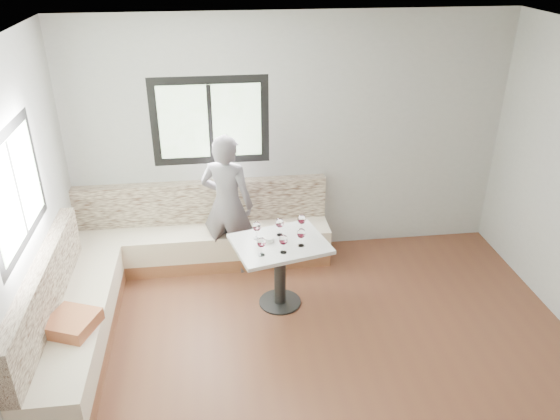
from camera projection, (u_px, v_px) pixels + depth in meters
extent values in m
cube|color=brown|center=(332.00, 393.00, 4.65)|extent=(5.00, 5.00, 0.01)
cube|color=white|center=(351.00, 60.00, 3.38)|extent=(5.00, 5.00, 0.01)
cube|color=#B7B7B2|center=(291.00, 139.00, 6.22)|extent=(5.00, 0.01, 2.80)
cube|color=black|center=(210.00, 121.00, 6.00)|extent=(1.30, 0.02, 1.00)
cube|color=black|center=(16.00, 189.00, 4.41)|extent=(0.02, 1.30, 1.00)
cube|color=#925938|center=(206.00, 256.00, 6.46)|extent=(2.90, 0.55, 0.16)
cube|color=#F6E9CB|center=(204.00, 240.00, 6.36)|extent=(2.90, 0.55, 0.29)
cube|color=beige|center=(202.00, 202.00, 6.36)|extent=(2.90, 0.14, 0.50)
cube|color=#925938|center=(80.00, 344.00, 5.09)|extent=(0.55, 2.25, 0.16)
cube|color=#F6E9CB|center=(76.00, 325.00, 4.99)|extent=(0.55, 2.25, 0.29)
cube|color=beige|center=(44.00, 291.00, 4.79)|extent=(0.14, 2.25, 0.50)
cube|color=#AB493A|center=(72.00, 323.00, 4.69)|extent=(0.51, 0.51, 0.12)
cylinder|color=black|center=(280.00, 302.00, 5.78)|extent=(0.44, 0.44, 0.02)
cylinder|color=black|center=(280.00, 275.00, 5.63)|extent=(0.12, 0.12, 0.70)
cube|color=white|center=(280.00, 244.00, 5.46)|extent=(1.05, 0.90, 0.04)
imported|color=#615B62|center=(227.00, 205.00, 6.04)|extent=(0.70, 0.59, 1.63)
cylinder|color=white|center=(269.00, 239.00, 5.46)|extent=(0.11, 0.11, 0.04)
sphere|color=black|center=(270.00, 237.00, 5.47)|extent=(0.02, 0.02, 0.02)
sphere|color=black|center=(267.00, 237.00, 5.47)|extent=(0.02, 0.02, 0.02)
sphere|color=black|center=(269.00, 239.00, 5.45)|extent=(0.02, 0.02, 0.02)
cylinder|color=white|center=(262.00, 255.00, 5.23)|extent=(0.06, 0.06, 0.01)
cylinder|color=white|center=(261.00, 251.00, 5.21)|extent=(0.01, 0.01, 0.08)
ellipsoid|color=white|center=(261.00, 242.00, 5.17)|extent=(0.09, 0.09, 0.10)
cylinder|color=#4D0513|center=(261.00, 245.00, 5.18)|extent=(0.06, 0.06, 0.02)
cylinder|color=white|center=(283.00, 252.00, 5.27)|extent=(0.06, 0.06, 0.01)
cylinder|color=white|center=(283.00, 248.00, 5.25)|extent=(0.01, 0.01, 0.08)
ellipsoid|color=white|center=(283.00, 240.00, 5.21)|extent=(0.09, 0.09, 0.10)
cylinder|color=#4D0513|center=(283.00, 242.00, 5.22)|extent=(0.06, 0.06, 0.02)
cylinder|color=white|center=(301.00, 245.00, 5.39)|extent=(0.06, 0.06, 0.01)
cylinder|color=white|center=(301.00, 242.00, 5.36)|extent=(0.01, 0.01, 0.08)
ellipsoid|color=white|center=(301.00, 233.00, 5.32)|extent=(0.09, 0.09, 0.10)
cylinder|color=#4D0513|center=(301.00, 236.00, 5.33)|extent=(0.06, 0.06, 0.02)
cylinder|color=white|center=(280.00, 235.00, 5.58)|extent=(0.06, 0.06, 0.01)
cylinder|color=white|center=(280.00, 231.00, 5.56)|extent=(0.01, 0.01, 0.08)
ellipsoid|color=white|center=(280.00, 223.00, 5.51)|extent=(0.09, 0.09, 0.10)
cylinder|color=#4D0513|center=(280.00, 225.00, 5.52)|extent=(0.06, 0.06, 0.02)
cylinder|color=white|center=(301.00, 231.00, 5.64)|extent=(0.06, 0.06, 0.01)
cylinder|color=white|center=(301.00, 227.00, 5.62)|extent=(0.01, 0.01, 0.08)
ellipsoid|color=white|center=(302.00, 219.00, 5.58)|extent=(0.09, 0.09, 0.10)
cylinder|color=#4D0513|center=(302.00, 221.00, 5.59)|extent=(0.06, 0.06, 0.02)
cylinder|color=white|center=(257.00, 238.00, 5.51)|extent=(0.06, 0.06, 0.01)
cylinder|color=white|center=(257.00, 234.00, 5.49)|extent=(0.01, 0.01, 0.08)
ellipsoid|color=white|center=(257.00, 226.00, 5.45)|extent=(0.09, 0.09, 0.10)
cylinder|color=#4D0513|center=(257.00, 229.00, 5.46)|extent=(0.06, 0.06, 0.02)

